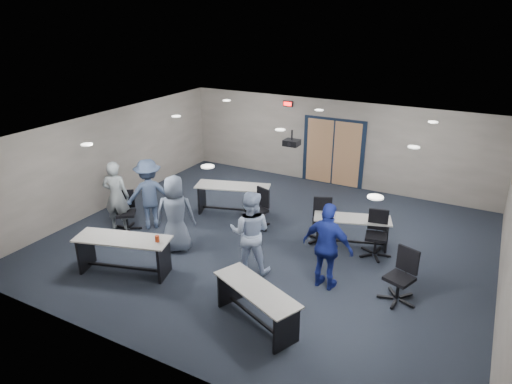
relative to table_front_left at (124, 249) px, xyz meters
The scene contains 24 objects.
floor 3.47m from the table_front_left, 52.59° to the left, with size 10.00×10.00×0.00m, color #1C202C.
back_wall 7.55m from the table_front_left, 73.94° to the left, with size 10.00×0.04×2.70m, color gray.
front_wall 2.85m from the table_front_left, 40.62° to the right, with size 10.00×0.04×2.70m, color gray.
left_wall 4.07m from the table_front_left, 137.08° to the left, with size 0.04×9.00×2.70m, color gray.
right_wall 7.62m from the table_front_left, 21.00° to the left, with size 0.04×9.00×2.70m, color gray.
ceiling 4.03m from the table_front_left, 52.59° to the left, with size 10.00×9.00×0.04m, color white.
double_door 7.49m from the table_front_left, 73.86° to the left, with size 2.00×0.07×2.20m.
exit_sign 7.42m from the table_front_left, 86.18° to the left, with size 0.32×0.07×0.18m.
ceiling_projector 4.40m from the table_front_left, 53.51° to the left, with size 0.35×0.32×0.37m.
ceiling_can_lights 4.19m from the table_front_left, 54.99° to the left, with size 6.24×5.74×0.02m, color white, non-canonical shape.
table_front_left is the anchor object (origin of this frame).
table_front_right 3.29m from the table_front_left, ahead, with size 1.91×1.28×0.74m.
table_back_left 3.75m from the table_front_left, 83.17° to the left, with size 2.11×1.25×0.81m.
table_back_right 5.19m from the table_front_left, 41.62° to the left, with size 1.88×1.13×0.99m.
chair_back_b 3.53m from the table_front_left, 65.62° to the left, with size 0.66×0.66×1.04m, color black, non-canonical shape.
chair_back_c 4.61m from the table_front_left, 46.06° to the left, with size 0.67×0.67×1.07m, color black, non-canonical shape.
chair_back_d 5.56m from the table_front_left, 35.55° to the left, with size 0.67×0.67×1.07m, color black, non-canonical shape.
chair_loose_left 2.07m from the table_front_left, 132.19° to the left, with size 0.64×0.64×1.02m, color black, non-canonical shape.
chair_loose_right 5.63m from the table_front_left, 17.74° to the left, with size 0.67×0.67×1.07m, color black, non-canonical shape.
person_gray 2.21m from the table_front_left, 137.22° to the left, with size 0.67×0.44×1.83m, color gray.
person_plaid 1.42m from the table_front_left, 74.60° to the left, with size 0.89×0.58×1.83m, color slate.
person_lightblue 2.70m from the table_front_left, 30.05° to the left, with size 0.89×0.69×1.83m, color #B2C7EC.
person_navy 4.26m from the table_front_left, 20.89° to the left, with size 1.07×0.45×1.83m, color navy.
person_back 2.23m from the table_front_left, 116.05° to the left, with size 1.18×0.68×1.83m, color #3C4D6D.
Camera 1 is at (4.40, -8.86, 5.28)m, focal length 32.00 mm.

